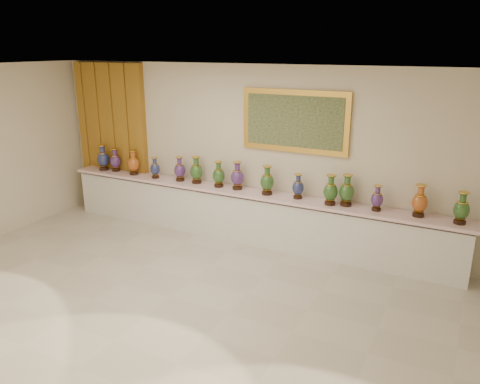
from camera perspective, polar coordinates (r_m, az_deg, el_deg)
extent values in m
plane|color=beige|center=(6.60, -8.48, -12.57)|extent=(8.00, 8.00, 0.00)
plane|color=beige|center=(8.08, 1.35, 4.69)|extent=(8.00, 0.00, 8.00)
plane|color=white|center=(5.74, -9.84, 14.40)|extent=(8.00, 8.00, 0.00)
cube|color=#A17622|center=(9.71, -15.22, 6.25)|extent=(1.64, 0.14, 2.95)
cube|color=gold|center=(7.62, 6.68, 8.57)|extent=(1.80, 0.06, 1.00)
cube|color=#23381C|center=(7.59, 6.59, 8.53)|extent=(1.62, 0.02, 0.82)
cube|color=white|center=(8.19, 0.60, -3.12)|extent=(7.20, 0.42, 0.81)
cube|color=#FFD6DC|center=(8.02, 0.54, -0.02)|extent=(7.28, 0.48, 0.05)
cylinder|color=#321B0E|center=(9.76, -16.25, 2.75)|extent=(0.18, 0.18, 0.05)
cone|color=gold|center=(9.75, -16.28, 3.07)|extent=(0.16, 0.16, 0.03)
ellipsoid|color=#0C1444|center=(9.71, -16.35, 3.86)|extent=(0.27, 0.27, 0.29)
cylinder|color=gold|center=(9.69, -16.41, 4.58)|extent=(0.16, 0.16, 0.01)
cylinder|color=#0C1444|center=(9.67, -16.44, 4.95)|extent=(0.09, 0.09, 0.11)
cone|color=#0C1444|center=(9.66, -16.48, 5.36)|extent=(0.16, 0.16, 0.04)
cylinder|color=gold|center=(9.66, -16.49, 5.48)|extent=(0.16, 0.16, 0.01)
cylinder|color=#321B0E|center=(9.61, -14.86, 2.63)|extent=(0.16, 0.16, 0.04)
cone|color=gold|center=(9.60, -14.88, 2.91)|extent=(0.14, 0.14, 0.03)
ellipsoid|color=#291146|center=(9.57, -14.94, 3.63)|extent=(0.22, 0.22, 0.26)
cylinder|color=gold|center=(9.54, -14.99, 4.28)|extent=(0.14, 0.14, 0.01)
cylinder|color=#291146|center=(9.53, -15.02, 4.61)|extent=(0.08, 0.08, 0.09)
cone|color=#291146|center=(9.52, -15.05, 4.99)|extent=(0.14, 0.14, 0.03)
cylinder|color=gold|center=(9.51, -15.06, 5.10)|extent=(0.15, 0.15, 0.01)
cylinder|color=#321B0E|center=(9.26, -12.79, 2.25)|extent=(0.17, 0.17, 0.05)
cone|color=gold|center=(9.25, -12.81, 2.56)|extent=(0.15, 0.15, 0.03)
ellipsoid|color=maroon|center=(9.22, -12.87, 3.36)|extent=(0.24, 0.24, 0.28)
cylinder|color=gold|center=(9.19, -12.92, 4.06)|extent=(0.15, 0.15, 0.01)
cylinder|color=maroon|center=(9.18, -12.94, 4.43)|extent=(0.09, 0.09, 0.10)
cone|color=maroon|center=(9.16, -12.97, 4.85)|extent=(0.15, 0.15, 0.04)
cylinder|color=gold|center=(9.16, -12.98, 4.96)|extent=(0.16, 0.16, 0.01)
cylinder|color=#321B0E|center=(8.93, -10.26, 1.82)|extent=(0.14, 0.14, 0.04)
cone|color=gold|center=(8.92, -10.28, 2.09)|extent=(0.12, 0.12, 0.03)
ellipsoid|color=#0C1444|center=(8.90, -10.32, 2.77)|extent=(0.21, 0.21, 0.23)
cylinder|color=gold|center=(8.87, -10.35, 3.38)|extent=(0.13, 0.13, 0.01)
cylinder|color=#0C1444|center=(8.86, -10.37, 3.69)|extent=(0.07, 0.07, 0.08)
cone|color=#0C1444|center=(8.85, -10.39, 4.05)|extent=(0.13, 0.13, 0.03)
cylinder|color=gold|center=(8.84, -10.39, 4.14)|extent=(0.13, 0.13, 0.01)
cylinder|color=#321B0E|center=(8.68, -7.31, 1.52)|extent=(0.16, 0.16, 0.04)
cone|color=gold|center=(8.67, -7.32, 1.83)|extent=(0.14, 0.14, 0.03)
ellipsoid|color=#291146|center=(8.64, -7.35, 2.63)|extent=(0.22, 0.22, 0.26)
cylinder|color=gold|center=(8.61, -7.38, 3.34)|extent=(0.14, 0.14, 0.01)
cylinder|color=#291146|center=(8.59, -7.39, 3.71)|extent=(0.08, 0.08, 0.09)
cone|color=#291146|center=(8.58, -7.41, 4.13)|extent=(0.14, 0.14, 0.03)
cylinder|color=gold|center=(8.58, -7.41, 4.24)|extent=(0.15, 0.15, 0.01)
cylinder|color=#321B0E|center=(8.50, -5.30, 1.26)|extent=(0.17, 0.17, 0.05)
cone|color=gold|center=(8.49, -5.31, 1.61)|extent=(0.15, 0.15, 0.03)
ellipsoid|color=black|center=(8.45, -5.33, 2.49)|extent=(0.23, 0.23, 0.28)
cylinder|color=gold|center=(8.42, -5.36, 3.28)|extent=(0.16, 0.16, 0.01)
cylinder|color=black|center=(8.41, -5.37, 3.69)|extent=(0.09, 0.09, 0.10)
cone|color=black|center=(8.39, -5.38, 4.16)|extent=(0.16, 0.16, 0.04)
cylinder|color=gold|center=(8.39, -5.39, 4.29)|extent=(0.16, 0.16, 0.01)
cylinder|color=#321B0E|center=(8.25, -2.59, 0.81)|extent=(0.16, 0.16, 0.05)
cone|color=gold|center=(8.24, -2.60, 1.14)|extent=(0.14, 0.14, 0.03)
ellipsoid|color=black|center=(8.20, -2.61, 1.99)|extent=(0.22, 0.22, 0.27)
cylinder|color=gold|center=(8.17, -2.62, 2.76)|extent=(0.15, 0.15, 0.01)
cylinder|color=black|center=(8.16, -2.63, 3.15)|extent=(0.09, 0.09, 0.10)
cone|color=black|center=(8.14, -2.63, 3.60)|extent=(0.15, 0.15, 0.04)
cylinder|color=gold|center=(8.14, -2.64, 3.72)|extent=(0.15, 0.15, 0.01)
cylinder|color=#321B0E|center=(8.10, -0.32, 0.52)|extent=(0.17, 0.17, 0.05)
cone|color=gold|center=(8.09, -0.32, 0.89)|extent=(0.15, 0.15, 0.03)
ellipsoid|color=#291146|center=(8.05, -0.32, 1.80)|extent=(0.29, 0.29, 0.28)
cylinder|color=gold|center=(8.02, -0.32, 2.63)|extent=(0.15, 0.15, 0.01)
cylinder|color=#291146|center=(8.00, -0.33, 3.05)|extent=(0.09, 0.09, 0.10)
cone|color=#291146|center=(7.99, -0.33, 3.54)|extent=(0.15, 0.15, 0.04)
cylinder|color=gold|center=(7.98, -0.33, 3.67)|extent=(0.16, 0.16, 0.01)
cylinder|color=#321B0E|center=(7.83, 3.30, -0.11)|extent=(0.17, 0.17, 0.05)
cone|color=gold|center=(7.81, 3.31, 0.27)|extent=(0.15, 0.15, 0.03)
ellipsoid|color=black|center=(7.77, 3.33, 1.22)|extent=(0.29, 0.29, 0.29)
cylinder|color=gold|center=(7.74, 3.34, 2.09)|extent=(0.16, 0.16, 0.01)
cylinder|color=black|center=(7.72, 3.35, 2.53)|extent=(0.09, 0.09, 0.10)
cone|color=black|center=(7.71, 3.36, 3.04)|extent=(0.16, 0.16, 0.04)
cylinder|color=gold|center=(7.70, 3.36, 3.18)|extent=(0.16, 0.16, 0.01)
cylinder|color=#321B0E|center=(7.67, 7.05, -0.61)|extent=(0.15, 0.15, 0.04)
cone|color=gold|center=(7.66, 7.06, -0.29)|extent=(0.13, 0.13, 0.03)
ellipsoid|color=#0C1444|center=(7.63, 7.09, 0.52)|extent=(0.25, 0.25, 0.24)
cylinder|color=gold|center=(7.60, 7.12, 1.25)|extent=(0.13, 0.13, 0.01)
cylinder|color=#0C1444|center=(7.58, 7.13, 1.62)|extent=(0.08, 0.08, 0.09)
cone|color=#0C1444|center=(7.57, 7.15, 2.05)|extent=(0.13, 0.13, 0.03)
cylinder|color=gold|center=(7.56, 7.16, 2.17)|extent=(0.13, 0.13, 0.01)
cylinder|color=#321B0E|center=(7.45, 10.90, -1.33)|extent=(0.17, 0.17, 0.05)
cone|color=gold|center=(7.43, 10.93, -0.95)|extent=(0.15, 0.15, 0.03)
ellipsoid|color=black|center=(7.39, 10.98, 0.03)|extent=(0.28, 0.28, 0.28)
cylinder|color=gold|center=(7.36, 11.04, 0.91)|extent=(0.15, 0.15, 0.01)
cylinder|color=black|center=(7.34, 11.06, 1.37)|extent=(0.09, 0.09, 0.10)
cone|color=black|center=(7.33, 11.10, 1.88)|extent=(0.15, 0.15, 0.04)
cylinder|color=gold|center=(7.32, 11.10, 2.02)|extent=(0.16, 0.16, 0.01)
cylinder|color=#321B0E|center=(7.46, 12.78, -1.43)|extent=(0.18, 0.18, 0.05)
cone|color=gold|center=(7.44, 12.81, -1.03)|extent=(0.15, 0.15, 0.03)
ellipsoid|color=black|center=(7.40, 12.88, -0.02)|extent=(0.30, 0.30, 0.29)
cylinder|color=gold|center=(7.36, 12.94, 0.89)|extent=(0.16, 0.16, 0.01)
cylinder|color=black|center=(7.35, 12.98, 1.36)|extent=(0.09, 0.09, 0.10)
cone|color=black|center=(7.33, 13.01, 1.90)|extent=(0.16, 0.16, 0.04)
cylinder|color=gold|center=(7.32, 13.02, 2.04)|extent=(0.16, 0.16, 0.01)
cylinder|color=#321B0E|center=(7.35, 16.26, -2.03)|extent=(0.14, 0.14, 0.04)
cone|color=gold|center=(7.34, 16.29, -1.71)|extent=(0.12, 0.12, 0.03)
ellipsoid|color=#291146|center=(7.30, 16.36, -0.90)|extent=(0.19, 0.19, 0.23)
cylinder|color=gold|center=(7.27, 16.43, -0.18)|extent=(0.13, 0.13, 0.01)
cylinder|color=#291146|center=(7.26, 16.46, 0.20)|extent=(0.07, 0.07, 0.08)
cone|color=#291146|center=(7.24, 16.50, 0.63)|extent=(0.13, 0.13, 0.03)
cylinder|color=gold|center=(7.24, 16.51, 0.74)|extent=(0.13, 0.13, 0.01)
cylinder|color=#321B0E|center=(7.30, 20.90, -2.59)|extent=(0.17, 0.17, 0.05)
cone|color=gold|center=(7.28, 20.94, -2.21)|extent=(0.15, 0.15, 0.03)
ellipsoid|color=maroon|center=(7.24, 21.05, -1.22)|extent=(0.28, 0.28, 0.28)
cylinder|color=gold|center=(7.21, 21.15, -0.34)|extent=(0.15, 0.15, 0.01)
cylinder|color=maroon|center=(7.19, 21.21, 0.12)|extent=(0.09, 0.09, 0.10)
cone|color=maroon|center=(7.17, 21.27, 0.65)|extent=(0.15, 0.15, 0.04)
cylinder|color=gold|center=(7.17, 21.28, 0.79)|extent=(0.16, 0.16, 0.01)
cylinder|color=#321B0E|center=(7.23, 25.21, -3.33)|extent=(0.16, 0.16, 0.05)
cone|color=gold|center=(7.21, 25.26, -2.95)|extent=(0.14, 0.14, 0.03)
ellipsoid|color=black|center=(7.17, 25.39, -1.99)|extent=(0.25, 0.25, 0.27)
cylinder|color=gold|center=(7.14, 25.51, -1.13)|extent=(0.15, 0.15, 0.01)
cylinder|color=black|center=(7.12, 25.57, -0.68)|extent=(0.09, 0.09, 0.10)
cone|color=black|center=(7.10, 25.64, -0.17)|extent=(0.15, 0.15, 0.04)
cylinder|color=gold|center=(7.10, 25.66, -0.03)|extent=(0.15, 0.15, 0.01)
cube|color=white|center=(8.65, -8.52, 1.26)|extent=(0.10, 0.06, 0.00)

